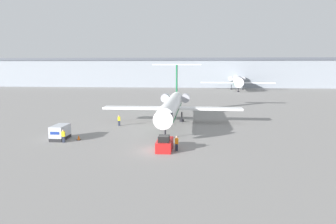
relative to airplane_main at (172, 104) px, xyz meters
The scene contains 10 objects.
ground_plane 20.46m from the airplane_main, 89.82° to the right, with size 600.00×600.00×0.00m, color gray.
terminal_building 99.85m from the airplane_main, 89.96° to the left, with size 180.00×16.80×13.50m.
airplane_main is the anchor object (origin of this frame).
pushback_tug 19.52m from the airplane_main, 88.23° to the right, with size 1.81×4.11×1.92m.
luggage_cart 20.74m from the airplane_main, 133.25° to the right, with size 1.74×3.45×1.97m.
worker_near_tug 19.92m from the airplane_main, 84.05° to the right, with size 0.40×0.25×1.78m.
worker_by_wing 9.82m from the airplane_main, 153.27° to the right, with size 0.40×0.25×1.81m.
worker_on_apron 21.30m from the airplane_main, 127.69° to the right, with size 0.40×0.24×1.70m.
traffic_cone_left 19.23m from the airplane_main, 127.26° to the right, with size 0.54×0.54×0.69m.
airplane_parked_far_left 84.20m from the airplane_main, 75.55° to the left, with size 30.54×32.64×10.65m.
Camera 1 is at (4.33, -36.96, 9.98)m, focal length 35.00 mm.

